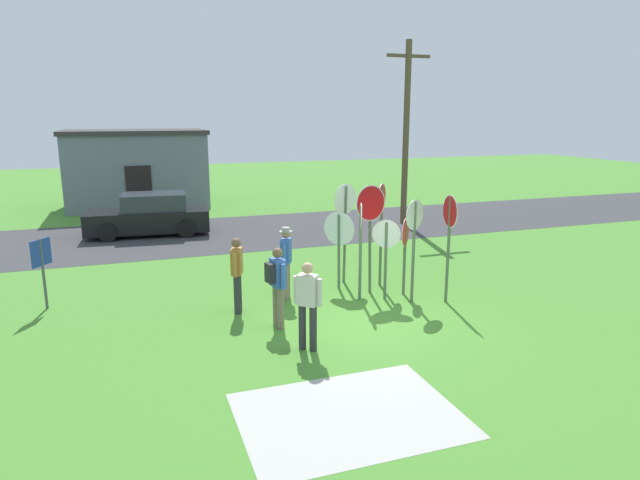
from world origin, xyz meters
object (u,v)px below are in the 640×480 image
stop_sign_low_front (414,233)px  stop_sign_leaning_left (370,218)px  stop_sign_center_cluster (339,237)px  stop_sign_leaning_right (405,243)px  stop_sign_tallest (361,236)px  info_panel_leftmost (42,261)px  stop_sign_far_back (345,215)px  utility_pole (406,130)px  stop_sign_rear_left (449,230)px  person_near_signs (308,301)px  person_in_dark_shirt (277,282)px  person_with_sunhat (286,259)px  stop_sign_nearest (381,218)px  parked_car_on_street (150,216)px  stop_sign_rear_right (386,246)px  person_in_blue (237,271)px

stop_sign_low_front → stop_sign_leaning_left: (-0.66, 0.97, 0.22)m
stop_sign_center_cluster → stop_sign_low_front: stop_sign_low_front is taller
stop_sign_leaning_right → stop_sign_tallest: (-1.16, 0.01, 0.26)m
stop_sign_center_cluster → info_panel_leftmost: size_ratio=1.22×
stop_sign_center_cluster → stop_sign_low_front: 1.98m
stop_sign_leaning_right → stop_sign_far_back: size_ratio=0.73×
utility_pole → stop_sign_center_cluster: bearing=-128.0°
stop_sign_rear_left → person_near_signs: size_ratio=1.50×
person_in_dark_shirt → info_panel_leftmost: size_ratio=1.05×
utility_pole → stop_sign_far_back: 8.73m
stop_sign_rear_left → stop_sign_leaning_left: size_ratio=0.95×
person_with_sunhat → stop_sign_low_front: bearing=-23.2°
stop_sign_far_back → info_panel_leftmost: (-7.12, 0.36, -0.68)m
stop_sign_rear_left → stop_sign_tallest: size_ratio=1.09×
stop_sign_nearest → info_panel_leftmost: (-7.89, 0.91, -0.66)m
utility_pole → person_in_dark_shirt: size_ratio=4.19×
stop_sign_nearest → stop_sign_leaning_right: bearing=-74.8°
stop_sign_rear_left → person_near_signs: (-3.90, -1.49, -0.78)m
stop_sign_leaning_right → stop_sign_low_front: 0.64m
parked_car_on_street → stop_sign_leaning_left: stop_sign_leaning_left is taller
stop_sign_leaning_right → info_panel_leftmost: bearing=167.8°
stop_sign_rear_right → person_in_dark_shirt: bearing=-162.8°
stop_sign_rear_left → info_panel_leftmost: (-8.79, 2.60, -0.62)m
stop_sign_rear_left → info_panel_leftmost: bearing=163.5°
stop_sign_nearest → person_in_blue: (-3.84, -0.75, -0.82)m
stop_sign_rear_right → stop_sign_leaning_left: size_ratio=0.72×
stop_sign_center_cluster → stop_sign_leaning_right: stop_sign_center_cluster is taller
stop_sign_leaning_left → person_near_signs: size_ratio=1.58×
stop_sign_center_cluster → stop_sign_leaning_right: bearing=-36.0°
stop_sign_center_cluster → person_in_blue: size_ratio=1.17×
person_with_sunhat → utility_pole: bearing=46.6°
info_panel_leftmost → person_with_sunhat: bearing=-11.8°
stop_sign_leaning_right → stop_sign_rear_right: 0.62m
stop_sign_center_cluster → stop_sign_leaning_left: size_ratio=0.74×
stop_sign_far_back → stop_sign_center_cluster: bearing=-127.3°
stop_sign_low_front → stop_sign_tallest: stop_sign_low_front is taller
stop_sign_rear_right → utility_pole: bearing=59.6°
stop_sign_nearest → stop_sign_tallest: size_ratio=1.14×
person_in_blue → info_panel_leftmost: (-4.06, 1.66, 0.16)m
stop_sign_leaning_left → stop_sign_leaning_right: bearing=-31.2°
stop_sign_rear_left → stop_sign_tallest: bearing=155.0°
stop_sign_leaning_left → person_in_dark_shirt: bearing=-151.3°
stop_sign_leaning_left → person_in_blue: size_ratio=1.58×
person_in_blue → stop_sign_leaning_left: bearing=5.8°
stop_sign_tallest → stop_sign_leaning_left: bearing=44.7°
stop_sign_low_front → person_in_dark_shirt: bearing=-171.1°
stop_sign_far_back → info_panel_leftmost: size_ratio=1.61×
person_in_blue → stop_sign_center_cluster: bearing=17.5°
stop_sign_nearest → person_in_dark_shirt: 3.85m
stop_sign_far_back → stop_sign_rear_right: bearing=-75.5°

